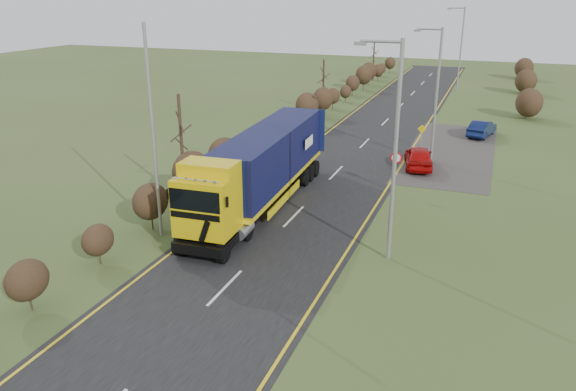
# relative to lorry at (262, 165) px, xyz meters

# --- Properties ---
(ground) EXTENTS (160.00, 160.00, 0.00)m
(ground) POSITION_rel_lorry_xyz_m (2.12, -4.79, -2.37)
(ground) COLOR #37481F
(ground) RESTS_ON ground
(road) EXTENTS (8.00, 120.00, 0.02)m
(road) POSITION_rel_lorry_xyz_m (2.12, 5.21, -2.36)
(road) COLOR black
(road) RESTS_ON ground
(layby) EXTENTS (6.00, 18.00, 0.02)m
(layby) POSITION_rel_lorry_xyz_m (8.62, 15.21, -2.36)
(layby) COLOR #33302D
(layby) RESTS_ON ground
(lane_markings) EXTENTS (7.52, 116.00, 0.01)m
(lane_markings) POSITION_rel_lorry_xyz_m (2.12, 4.90, -2.34)
(lane_markings) COLOR gold
(lane_markings) RESTS_ON road
(hedgerow) EXTENTS (2.24, 102.04, 6.05)m
(hedgerow) POSITION_rel_lorry_xyz_m (-3.88, 3.10, -0.75)
(hedgerow) COLOR black
(hedgerow) RESTS_ON ground
(lorry) EXTENTS (3.11, 15.11, 4.18)m
(lorry) POSITION_rel_lorry_xyz_m (0.00, 0.00, 0.00)
(lorry) COLOR black
(lorry) RESTS_ON ground
(car_red_hatchback) EXTENTS (2.53, 4.54, 1.46)m
(car_red_hatchback) POSITION_rel_lorry_xyz_m (6.92, 10.31, -1.64)
(car_red_hatchback) COLOR #A90808
(car_red_hatchback) RESTS_ON ground
(car_blue_sedan) EXTENTS (2.24, 4.16, 1.30)m
(car_blue_sedan) POSITION_rel_lorry_xyz_m (10.47, 20.74, -1.72)
(car_blue_sedan) COLOR #0B143D
(car_blue_sedan) RESTS_ON ground
(streetlight_near) EXTENTS (2.01, 0.19, 9.45)m
(streetlight_near) POSITION_rel_lorry_xyz_m (7.58, -3.89, 2.84)
(streetlight_near) COLOR gray
(streetlight_near) RESTS_ON ground
(streetlight_mid) EXTENTS (1.91, 0.18, 8.96)m
(streetlight_mid) POSITION_rel_lorry_xyz_m (7.43, 12.01, 2.56)
(streetlight_mid) COLOR gray
(streetlight_mid) RESTS_ON ground
(streetlight_far) EXTENTS (2.01, 0.19, 9.46)m
(streetlight_far) POSITION_rel_lorry_xyz_m (6.60, 42.25, 2.85)
(streetlight_far) COLOR gray
(streetlight_far) RESTS_ON ground
(left_pole) EXTENTS (0.16, 0.16, 9.92)m
(left_pole) POSITION_rel_lorry_xyz_m (-3.08, -5.27, 2.59)
(left_pole) COLOR gray
(left_pole) RESTS_ON ground
(speed_sign) EXTENTS (0.67, 0.10, 2.43)m
(speed_sign) POSITION_rel_lorry_xyz_m (6.32, 4.90, -0.66)
(speed_sign) COLOR gray
(speed_sign) RESTS_ON ground
(warning_board) EXTENTS (0.65, 0.11, 1.70)m
(warning_board) POSITION_rel_lorry_xyz_m (6.32, 15.79, -1.36)
(warning_board) COLOR gray
(warning_board) RESTS_ON ground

